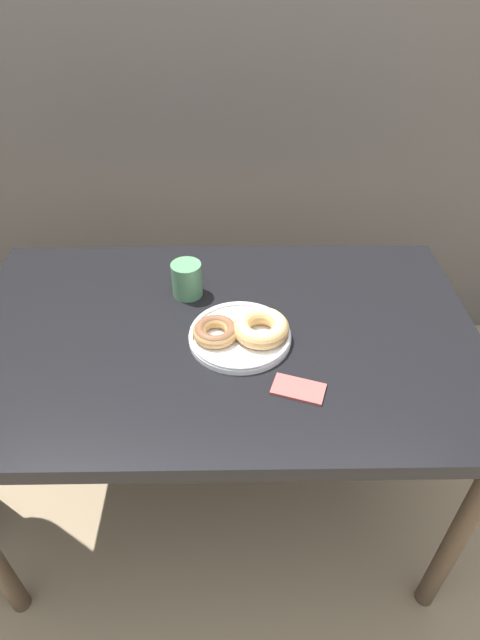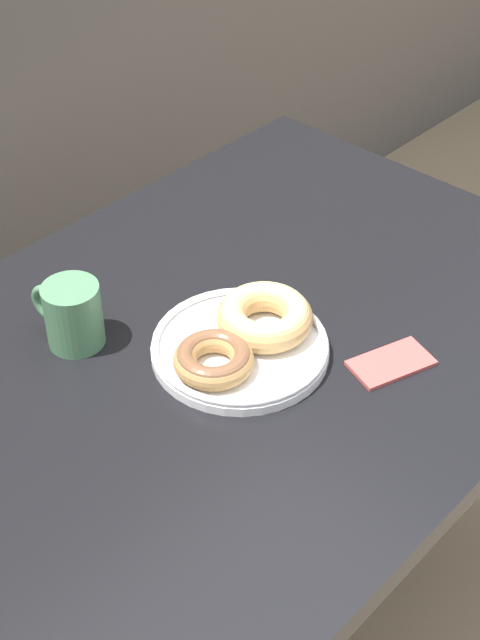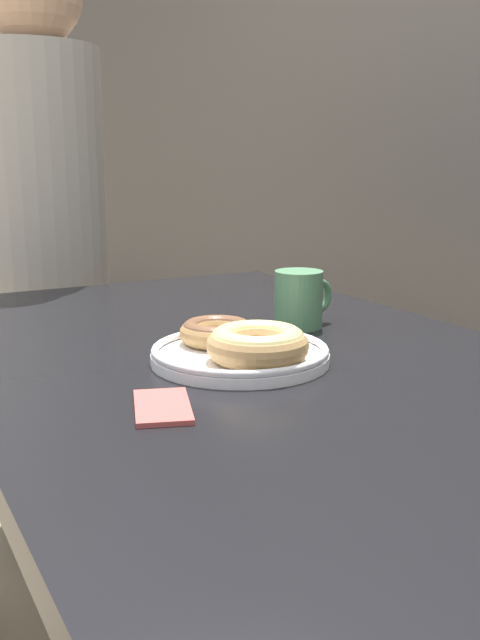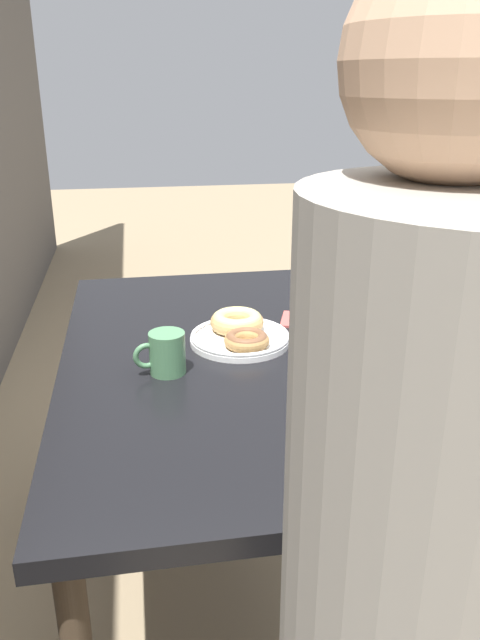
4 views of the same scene
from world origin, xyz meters
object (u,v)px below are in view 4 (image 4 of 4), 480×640
at_px(dining_table, 231,380).
at_px(napkin, 293,319).
at_px(donut_plate, 240,332).
at_px(coffee_mug, 166,353).
at_px(person_figure, 435,626).

distance_m(dining_table, napkin, 0.28).
xyz_separation_m(donut_plate, coffee_mug, (-0.15, 0.19, 0.02)).
bearing_deg(napkin, coffee_mug, 126.42).
distance_m(coffee_mug, napkin, 0.44).
bearing_deg(person_figure, donut_plate, 3.53).
height_order(dining_table, person_figure, person_figure).
relative_size(coffee_mug, napkin, 0.92).
distance_m(dining_table, donut_plate, 0.12).
relative_size(dining_table, donut_plate, 4.97).
bearing_deg(dining_table, donut_plate, -29.33).
distance_m(donut_plate, napkin, 0.20).
bearing_deg(napkin, donut_plate, 124.92).
xyz_separation_m(donut_plate, person_figure, (-0.94, -0.06, 0.03)).
distance_m(dining_table, coffee_mug, 0.22).
bearing_deg(dining_table, coffee_mug, 119.09).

